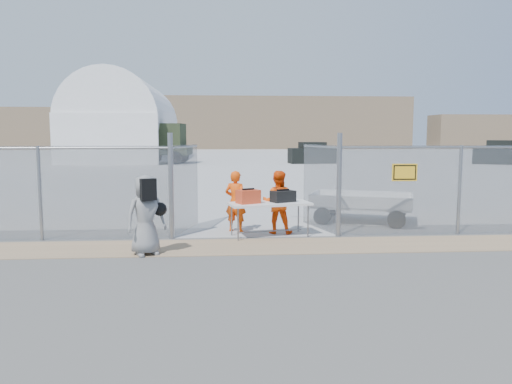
{
  "coord_description": "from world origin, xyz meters",
  "views": [
    {
      "loc": [
        -0.84,
        -9.74,
        2.45
      ],
      "look_at": [
        0.0,
        2.0,
        1.1
      ],
      "focal_mm": 35.0,
      "sensor_mm": 36.0,
      "label": 1
    }
  ],
  "objects": [
    {
      "name": "tarmac_inside",
      "position": [
        0.0,
        42.0,
        0.01
      ],
      "size": [
        160.0,
        80.0,
        0.01
      ],
      "primitive_type": "cube",
      "color": "#A9A9A9",
      "rests_on": "ground"
    },
    {
      "name": "ground",
      "position": [
        0.0,
        0.0,
        0.0
      ],
      "size": [
        160.0,
        160.0,
        0.0
      ],
      "primitive_type": "plane",
      "color": "#525252"
    },
    {
      "name": "black_duffel",
      "position": [
        0.67,
        2.2,
        0.97
      ],
      "size": [
        0.65,
        0.55,
        0.27
      ],
      "primitive_type": "cube",
      "rotation": [
        0.0,
        0.0,
        0.46
      ],
      "color": "black",
      "rests_on": "folding_table"
    },
    {
      "name": "security_worker_left",
      "position": [
        -0.46,
        2.75,
        0.78
      ],
      "size": [
        0.67,
        0.57,
        1.56
      ],
      "primitive_type": "imported",
      "rotation": [
        0.0,
        0.0,
        2.72
      ],
      "color": "#FF4E0A",
      "rests_on": "ground"
    },
    {
      "name": "folding_table",
      "position": [
        0.34,
        2.1,
        0.41
      ],
      "size": [
        2.08,
        1.2,
        0.83
      ],
      "primitive_type": null,
      "rotation": [
        0.0,
        0.0,
        0.21
      ],
      "color": "white",
      "rests_on": "ground"
    },
    {
      "name": "quonset_hangar",
      "position": [
        -10.0,
        40.0,
        4.0
      ],
      "size": [
        9.0,
        18.0,
        8.0
      ],
      "primitive_type": null,
      "color": "white",
      "rests_on": "ground"
    },
    {
      "name": "chain_link_fence",
      "position": [
        0.0,
        2.0,
        1.1
      ],
      "size": [
        40.0,
        0.2,
        2.2
      ],
      "primitive_type": null,
      "color": "gray",
      "rests_on": "ground"
    },
    {
      "name": "parked_vehicle_near",
      "position": [
        7.05,
        32.7,
        0.89
      ],
      "size": [
        4.11,
        2.17,
        1.79
      ],
      "primitive_type": null,
      "rotation": [
        0.0,
        0.0,
        0.1
      ],
      "color": "black",
      "rests_on": "ground"
    },
    {
      "name": "visitor",
      "position": [
        -2.37,
        0.42,
        0.82
      ],
      "size": [
        0.95,
        0.83,
        1.64
      ],
      "primitive_type": "imported",
      "rotation": [
        0.0,
        0.0,
        0.46
      ],
      "color": "gray",
      "rests_on": "ground"
    },
    {
      "name": "orange_bag",
      "position": [
        -0.19,
        2.0,
        0.99
      ],
      "size": [
        0.61,
        0.53,
        0.32
      ],
      "primitive_type": "cube",
      "rotation": [
        0.0,
        0.0,
        0.46
      ],
      "color": "#DA4320",
      "rests_on": "folding_table"
    },
    {
      "name": "utility_trailer",
      "position": [
        3.13,
        3.93,
        0.43
      ],
      "size": [
        4.01,
        3.02,
        0.87
      ],
      "primitive_type": null,
      "rotation": [
        0.0,
        0.0,
        -0.37
      ],
      "color": "white",
      "rests_on": "ground"
    },
    {
      "name": "military_truck",
      "position": [
        -6.96,
        33.66,
        1.7
      ],
      "size": [
        7.42,
        3.55,
        3.4
      ],
      "primitive_type": null,
      "rotation": [
        0.0,
        0.0,
        -0.13
      ],
      "color": "#2B351F",
      "rests_on": "ground"
    },
    {
      "name": "dirt_strip",
      "position": [
        0.0,
        1.0,
        0.01
      ],
      "size": [
        44.0,
        1.6,
        0.01
      ],
      "primitive_type": "cube",
      "color": "#9F8260",
      "rests_on": "ground"
    },
    {
      "name": "security_worker_right",
      "position": [
        0.57,
        2.45,
        0.79
      ],
      "size": [
        0.87,
        0.74,
        1.57
      ],
      "primitive_type": "imported",
      "rotation": [
        0.0,
        0.0,
        2.93
      ],
      "color": "#FF4E0A",
      "rests_on": "ground"
    },
    {
      "name": "parked_vehicle_mid",
      "position": [
        22.56,
        30.43,
        0.97
      ],
      "size": [
        4.72,
        3.78,
        1.95
      ],
      "primitive_type": null,
      "rotation": [
        0.0,
        0.0,
        -0.5
      ],
      "color": "black",
      "rests_on": "ground"
    },
    {
      "name": "distant_hills",
      "position": [
        5.0,
        78.0,
        4.5
      ],
      "size": [
        140.0,
        6.0,
        9.0
      ],
      "primitive_type": null,
      "color": "#7F684F",
      "rests_on": "ground"
    }
  ]
}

